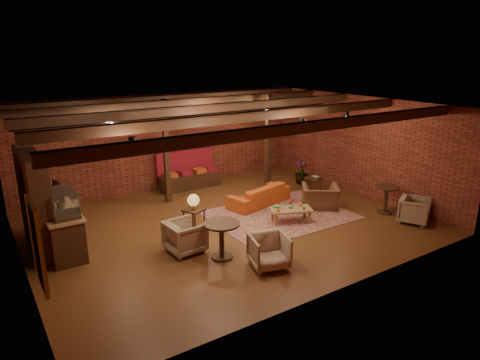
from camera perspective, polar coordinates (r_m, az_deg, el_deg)
floor at (r=11.72m, az=-1.59°, el=-6.00°), size 10.00×10.00×0.00m
ceiling at (r=10.88m, az=-1.73°, el=9.72°), size 10.00×8.00×0.02m
wall_back at (r=14.67m, az=-9.84°, el=5.02°), size 10.00×0.02×3.20m
wall_front at (r=8.21m, az=13.07°, el=-4.68°), size 10.00×0.02×3.20m
wall_left at (r=9.71m, az=-27.78°, el=-2.85°), size 0.02×8.00×3.20m
wall_right at (r=14.36m, az=15.70°, el=4.38°), size 0.02×8.00×3.20m
ceiling_beams at (r=10.89m, az=-1.72°, el=9.10°), size 9.80×6.40×0.22m
ceiling_pipe at (r=12.31m, az=-5.63°, el=8.85°), size 9.60×0.12×0.12m
post_left at (r=13.18m, az=-9.81°, el=3.68°), size 0.16×0.16×3.20m
post_right at (r=14.33m, az=3.78°, el=4.95°), size 0.16×0.16×3.20m
service_counter at (r=11.00m, az=-23.13°, el=-4.50°), size 0.80×2.50×1.60m
plant_counter at (r=11.07m, az=-23.06°, el=-2.05°), size 0.35×0.39×0.30m
shelving_hutch at (r=10.92m, az=-25.52°, el=-2.72°), size 0.52×2.00×2.40m
chalkboard_menu at (r=7.57m, az=-25.38°, el=-7.85°), size 0.08×0.96×1.46m
banquette at (r=14.77m, az=-6.80°, el=0.83°), size 2.10×0.70×1.00m
service_sign at (r=13.97m, az=-6.23°, el=7.71°), size 0.86×0.06×0.30m
ceiling_spotlights at (r=10.93m, az=-1.71°, el=7.95°), size 6.40×4.40×0.28m
rug at (r=12.44m, az=5.32°, el=-4.64°), size 3.92×3.03×0.01m
sofa at (r=13.16m, az=2.53°, el=-1.96°), size 2.23×1.28×0.61m
coffee_table at (r=11.87m, az=6.74°, el=-4.00°), size 1.26×0.95×0.64m
side_table_lamp at (r=11.20m, az=-6.23°, el=-3.06°), size 0.63×0.63×0.99m
round_table_left at (r=9.73m, az=-2.46°, el=-7.24°), size 0.82×0.82×0.86m
armchair_a at (r=10.16m, az=-7.33°, el=-7.29°), size 0.83×0.87×0.84m
armchair_b at (r=9.44m, az=3.90°, el=-9.25°), size 0.96×0.93×0.81m
armchair_right at (r=13.02m, az=10.66°, el=-1.72°), size 1.27×1.19×0.93m
side_table_book at (r=14.43m, az=9.77°, el=0.22°), size 0.60×0.60×0.54m
round_table_right at (r=13.06m, az=18.90°, el=-1.94°), size 0.69×0.69×0.81m
armchair_far at (r=12.69m, az=22.24°, el=-3.60°), size 1.00×0.98×0.78m
plant_tall at (r=15.09m, az=8.39°, el=4.22°), size 1.74×1.74×2.59m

